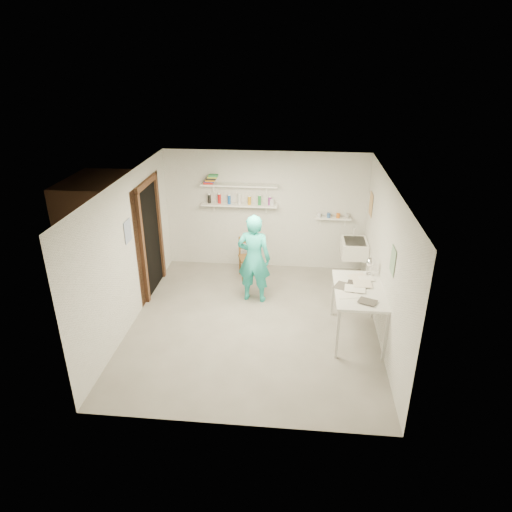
# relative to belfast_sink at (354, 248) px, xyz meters

# --- Properties ---
(floor) EXTENTS (4.00, 4.50, 0.02)m
(floor) POSITION_rel_belfast_sink_xyz_m (-1.75, -1.70, -0.71)
(floor) COLOR slate
(floor) RESTS_ON ground
(ceiling) EXTENTS (4.00, 4.50, 0.02)m
(ceiling) POSITION_rel_belfast_sink_xyz_m (-1.75, -1.70, 1.71)
(ceiling) COLOR silver
(ceiling) RESTS_ON wall_back
(wall_back) EXTENTS (4.00, 0.02, 2.40)m
(wall_back) POSITION_rel_belfast_sink_xyz_m (-1.75, 0.56, 0.50)
(wall_back) COLOR silver
(wall_back) RESTS_ON ground
(wall_front) EXTENTS (4.00, 0.02, 2.40)m
(wall_front) POSITION_rel_belfast_sink_xyz_m (-1.75, -3.96, 0.50)
(wall_front) COLOR silver
(wall_front) RESTS_ON ground
(wall_left) EXTENTS (0.02, 4.50, 2.40)m
(wall_left) POSITION_rel_belfast_sink_xyz_m (-3.76, -1.70, 0.50)
(wall_left) COLOR silver
(wall_left) RESTS_ON ground
(wall_right) EXTENTS (0.02, 4.50, 2.40)m
(wall_right) POSITION_rel_belfast_sink_xyz_m (0.26, -1.70, 0.50)
(wall_right) COLOR silver
(wall_right) RESTS_ON ground
(doorway_recess) EXTENTS (0.02, 0.90, 2.00)m
(doorway_recess) POSITION_rel_belfast_sink_xyz_m (-3.74, -0.65, 0.30)
(doorway_recess) COLOR black
(doorway_recess) RESTS_ON wall_left
(corridor_box) EXTENTS (1.40, 1.50, 2.10)m
(corridor_box) POSITION_rel_belfast_sink_xyz_m (-4.45, -0.65, 0.35)
(corridor_box) COLOR brown
(corridor_box) RESTS_ON ground
(door_lintel) EXTENTS (0.06, 1.05, 0.10)m
(door_lintel) POSITION_rel_belfast_sink_xyz_m (-3.72, -0.65, 1.35)
(door_lintel) COLOR brown
(door_lintel) RESTS_ON wall_left
(door_jamb_near) EXTENTS (0.06, 0.10, 2.00)m
(door_jamb_near) POSITION_rel_belfast_sink_xyz_m (-3.72, -1.15, 0.30)
(door_jamb_near) COLOR brown
(door_jamb_near) RESTS_ON ground
(door_jamb_far) EXTENTS (0.06, 0.10, 2.00)m
(door_jamb_far) POSITION_rel_belfast_sink_xyz_m (-3.72, -0.15, 0.30)
(door_jamb_far) COLOR brown
(door_jamb_far) RESTS_ON ground
(shelf_lower) EXTENTS (1.50, 0.22, 0.03)m
(shelf_lower) POSITION_rel_belfast_sink_xyz_m (-2.25, 0.43, 0.65)
(shelf_lower) COLOR white
(shelf_lower) RESTS_ON wall_back
(shelf_upper) EXTENTS (1.50, 0.22, 0.03)m
(shelf_upper) POSITION_rel_belfast_sink_xyz_m (-2.25, 0.43, 1.05)
(shelf_upper) COLOR white
(shelf_upper) RESTS_ON wall_back
(ledge_shelf) EXTENTS (0.70, 0.14, 0.03)m
(ledge_shelf) POSITION_rel_belfast_sink_xyz_m (-0.40, 0.47, 0.42)
(ledge_shelf) COLOR white
(ledge_shelf) RESTS_ON wall_back
(poster_left) EXTENTS (0.01, 0.28, 0.36)m
(poster_left) POSITION_rel_belfast_sink_xyz_m (-3.74, -1.65, 0.85)
(poster_left) COLOR #334C7F
(poster_left) RESTS_ON wall_left
(poster_right_a) EXTENTS (0.01, 0.34, 0.42)m
(poster_right_a) POSITION_rel_belfast_sink_xyz_m (0.24, 0.10, 0.85)
(poster_right_a) COLOR #995933
(poster_right_a) RESTS_ON wall_right
(poster_right_b) EXTENTS (0.01, 0.30, 0.38)m
(poster_right_b) POSITION_rel_belfast_sink_xyz_m (0.24, -2.25, 0.80)
(poster_right_b) COLOR #3F724C
(poster_right_b) RESTS_ON wall_right
(belfast_sink) EXTENTS (0.48, 0.60, 0.30)m
(belfast_sink) POSITION_rel_belfast_sink_xyz_m (0.00, 0.00, 0.00)
(belfast_sink) COLOR white
(belfast_sink) RESTS_ON wall_right
(man) EXTENTS (0.64, 0.46, 1.62)m
(man) POSITION_rel_belfast_sink_xyz_m (-1.83, -0.90, 0.11)
(man) COLOR #27C4B8
(man) RESTS_ON ground
(wall_clock) EXTENTS (0.29, 0.07, 0.29)m
(wall_clock) POSITION_rel_belfast_sink_xyz_m (-1.85, -0.68, 0.38)
(wall_clock) COLOR beige
(wall_clock) RESTS_ON man
(wooden_chair) EXTENTS (0.48, 0.47, 0.82)m
(wooden_chair) POSITION_rel_belfast_sink_xyz_m (-2.01, -0.01, -0.29)
(wooden_chair) COLOR brown
(wooden_chair) RESTS_ON ground
(work_table) EXTENTS (0.76, 1.26, 0.84)m
(work_table) POSITION_rel_belfast_sink_xyz_m (-0.11, -1.89, -0.28)
(work_table) COLOR silver
(work_table) RESTS_ON ground
(desk_lamp) EXTENTS (0.16, 0.16, 0.16)m
(desk_lamp) POSITION_rel_belfast_sink_xyz_m (0.10, -1.39, 0.36)
(desk_lamp) COLOR white
(desk_lamp) RESTS_ON work_table
(spray_cans) EXTENTS (1.26, 0.06, 0.17)m
(spray_cans) POSITION_rel_belfast_sink_xyz_m (-2.25, 0.43, 0.75)
(spray_cans) COLOR black
(spray_cans) RESTS_ON shelf_lower
(book_stack) EXTENTS (0.28, 0.14, 0.17)m
(book_stack) POSITION_rel_belfast_sink_xyz_m (-2.80, 0.43, 1.15)
(book_stack) COLOR red
(book_stack) RESTS_ON shelf_upper
(ledge_pots) EXTENTS (0.48, 0.07, 0.09)m
(ledge_pots) POSITION_rel_belfast_sink_xyz_m (-0.40, 0.47, 0.48)
(ledge_pots) COLOR silver
(ledge_pots) RESTS_ON ledge_shelf
(papers) EXTENTS (0.30, 0.22, 0.03)m
(papers) POSITION_rel_belfast_sink_xyz_m (-0.11, -1.89, 0.16)
(papers) COLOR silver
(papers) RESTS_ON work_table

